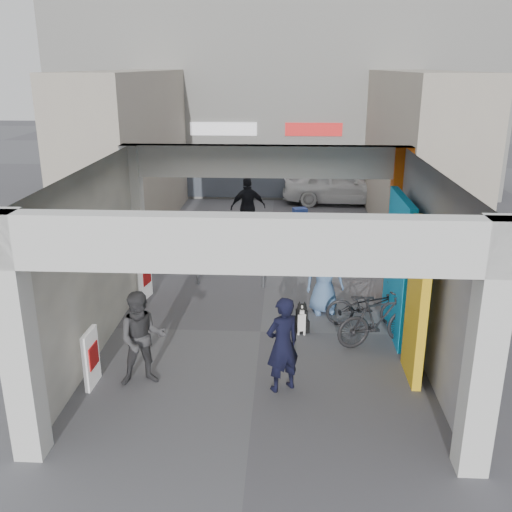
# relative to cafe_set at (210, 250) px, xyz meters

# --- Properties ---
(ground) EXTENTS (90.00, 90.00, 0.00)m
(ground) POSITION_rel_cafe_set_xyz_m (1.59, -4.33, -0.32)
(ground) COLOR #56565B
(ground) RESTS_ON ground
(arcade_canopy) EXTENTS (6.40, 6.45, 6.40)m
(arcade_canopy) POSITION_rel_cafe_set_xyz_m (2.13, -5.16, 1.98)
(arcade_canopy) COLOR silver
(arcade_canopy) RESTS_ON ground
(far_building) EXTENTS (18.00, 4.08, 8.00)m
(far_building) POSITION_rel_cafe_set_xyz_m (1.59, 9.66, 3.67)
(far_building) COLOR white
(far_building) RESTS_ON ground
(plaza_bldg_left) EXTENTS (2.00, 9.00, 5.00)m
(plaza_bldg_left) POSITION_rel_cafe_set_xyz_m (-2.91, 3.17, 2.18)
(plaza_bldg_left) COLOR #A49C88
(plaza_bldg_left) RESTS_ON ground
(plaza_bldg_right) EXTENTS (2.00, 9.00, 5.00)m
(plaza_bldg_right) POSITION_rel_cafe_set_xyz_m (6.09, 3.17, 2.18)
(plaza_bldg_right) COLOR #A49C88
(plaza_bldg_right) RESTS_ON ground
(bollard_left) EXTENTS (0.09, 0.09, 0.95)m
(bollard_left) POSITION_rel_cafe_set_xyz_m (-0.09, -1.74, 0.15)
(bollard_left) COLOR gray
(bollard_left) RESTS_ON ground
(bollard_center) EXTENTS (0.09, 0.09, 0.95)m
(bollard_center) POSITION_rel_cafe_set_xyz_m (1.54, -1.86, 0.15)
(bollard_center) COLOR gray
(bollard_center) RESTS_ON ground
(bollard_right) EXTENTS (0.09, 0.09, 0.93)m
(bollard_right) POSITION_rel_cafe_set_xyz_m (3.17, -1.85, 0.14)
(bollard_right) COLOR gray
(bollard_right) RESTS_ON ground
(advert_board_near) EXTENTS (0.12, 0.55, 1.00)m
(advert_board_near) POSITION_rel_cafe_set_xyz_m (-1.16, -6.51, 0.18)
(advert_board_near) COLOR white
(advert_board_near) RESTS_ON ground
(advert_board_far) EXTENTS (0.19, 0.56, 1.00)m
(advert_board_far) POSITION_rel_cafe_set_xyz_m (-1.16, -2.70, 0.18)
(advert_board_far) COLOR white
(advert_board_far) RESTS_ON ground
(cafe_set) EXTENTS (1.52, 1.22, 0.92)m
(cafe_set) POSITION_rel_cafe_set_xyz_m (0.00, 0.00, 0.00)
(cafe_set) COLOR #B5B5BA
(cafe_set) RESTS_ON ground
(produce_stand) EXTENTS (1.09, 0.59, 0.72)m
(produce_stand) POSITION_rel_cafe_set_xyz_m (-0.09, 1.98, -0.04)
(produce_stand) COLOR black
(produce_stand) RESTS_ON ground
(crate_stack) EXTENTS (0.53, 0.46, 0.56)m
(crate_stack) POSITION_rel_cafe_set_xyz_m (2.55, 4.00, -0.04)
(crate_stack) COLOR #1A5D1B
(crate_stack) RESTS_ON ground
(border_collie) EXTENTS (0.26, 0.50, 0.70)m
(border_collie) POSITION_rel_cafe_set_xyz_m (2.41, -4.31, -0.05)
(border_collie) COLOR black
(border_collie) RESTS_ON ground
(man_with_dog) EXTENTS (0.72, 0.65, 1.66)m
(man_with_dog) POSITION_rel_cafe_set_xyz_m (2.04, -6.47, 0.50)
(man_with_dog) COLOR black
(man_with_dog) RESTS_ON ground
(man_back_turned) EXTENTS (0.94, 0.82, 1.66)m
(man_back_turned) POSITION_rel_cafe_set_xyz_m (-0.30, -6.40, 0.51)
(man_back_turned) COLOR #3C3B3E
(man_back_turned) RESTS_ON ground
(man_elderly) EXTENTS (0.92, 0.70, 1.68)m
(man_elderly) POSITION_rel_cafe_set_xyz_m (2.92, -3.27, 0.52)
(man_elderly) COLOR #5677A7
(man_elderly) RESTS_ON ground
(man_crates) EXTENTS (1.17, 0.69, 1.88)m
(man_crates) POSITION_rel_cafe_set_xyz_m (0.88, 2.47, 0.61)
(man_crates) COLOR black
(man_crates) RESTS_ON ground
(bicycle_front) EXTENTS (1.71, 0.63, 0.89)m
(bicycle_front) POSITION_rel_cafe_set_xyz_m (3.78, -3.91, 0.12)
(bicycle_front) COLOR black
(bicycle_front) RESTS_ON ground
(bicycle_rear) EXTENTS (1.79, 1.04, 1.04)m
(bicycle_rear) POSITION_rel_cafe_set_xyz_m (3.88, -4.77, 0.19)
(bicycle_rear) COLOR black
(bicycle_rear) RESTS_ON ground
(white_van) EXTENTS (4.43, 1.91, 1.49)m
(white_van) POSITION_rel_cafe_set_xyz_m (4.13, 7.17, 0.42)
(white_van) COLOR white
(white_van) RESTS_ON ground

